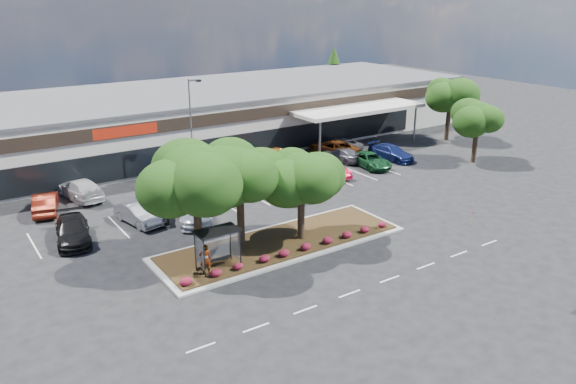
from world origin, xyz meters
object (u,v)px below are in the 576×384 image
light_pole (193,138)px  car_1 (155,212)px  car_0 (73,231)px  survey_stake (473,216)px

light_pole → car_1: (-6.59, -6.97, -3.57)m
light_pole → car_0: (-12.93, -7.50, -3.42)m
light_pole → car_0: light_pole is taller
car_0 → survey_stake: bearing=-16.9°
survey_stake → car_1: size_ratio=0.25×
light_pole → car_1: light_pole is taller
car_1 → car_0: bearing=-163.9°
survey_stake → car_0: car_0 is taller
survey_stake → car_0: size_ratio=0.18×
light_pole → survey_stake: bearing=-58.0°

